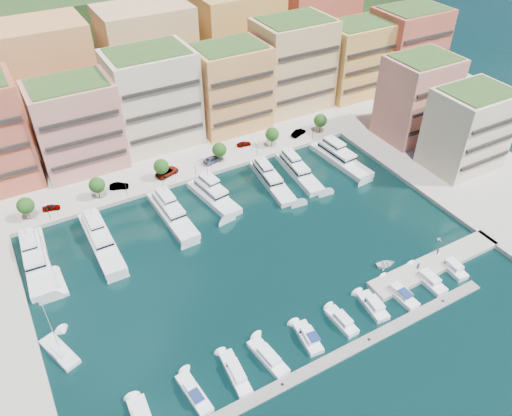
# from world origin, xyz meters

# --- Properties ---
(ground) EXTENTS (400.00, 400.00, 0.00)m
(ground) POSITION_xyz_m (0.00, 0.00, 0.00)
(ground) COLOR black
(ground) RESTS_ON ground
(north_quay) EXTENTS (220.00, 64.00, 2.00)m
(north_quay) POSITION_xyz_m (0.00, 62.00, 0.00)
(north_quay) COLOR #9E998E
(north_quay) RESTS_ON ground
(east_quay) EXTENTS (34.00, 76.00, 2.00)m
(east_quay) POSITION_xyz_m (62.00, -8.00, 0.00)
(east_quay) COLOR #9E998E
(east_quay) RESTS_ON ground
(hillside) EXTENTS (240.00, 40.00, 58.00)m
(hillside) POSITION_xyz_m (0.00, 110.00, 0.00)
(hillside) COLOR #1A3515
(hillside) RESTS_ON ground
(south_pontoon) EXTENTS (72.00, 2.20, 0.35)m
(south_pontoon) POSITION_xyz_m (-3.00, -30.00, 0.00)
(south_pontoon) COLOR gray
(south_pontoon) RESTS_ON ground
(finger_pier) EXTENTS (32.00, 5.00, 2.00)m
(finger_pier) POSITION_xyz_m (30.00, -22.00, 0.00)
(finger_pier) COLOR #9E998E
(finger_pier) RESTS_ON ground
(apartment_2) EXTENTS (20.00, 15.50, 22.80)m
(apartment_2) POSITION_xyz_m (-23.00, 49.99, 12.31)
(apartment_2) COLOR tan
(apartment_2) RESTS_ON north_quay
(apartment_3) EXTENTS (22.00, 16.50, 25.80)m
(apartment_3) POSITION_xyz_m (-2.00, 51.99, 13.81)
(apartment_3) COLOR beige
(apartment_3) RESTS_ON north_quay
(apartment_4) EXTENTS (20.00, 15.50, 23.80)m
(apartment_4) POSITION_xyz_m (20.00, 49.99, 12.81)
(apartment_4) COLOR #D99A51
(apartment_4) RESTS_ON north_quay
(apartment_5) EXTENTS (22.00, 16.50, 26.80)m
(apartment_5) POSITION_xyz_m (42.00, 51.99, 14.31)
(apartment_5) COLOR tan
(apartment_5) RESTS_ON north_quay
(apartment_6) EXTENTS (20.00, 15.50, 22.80)m
(apartment_6) POSITION_xyz_m (64.00, 49.99, 12.31)
(apartment_6) COLOR #CC8B4A
(apartment_6) RESTS_ON north_quay
(apartment_7) EXTENTS (22.00, 16.50, 24.80)m
(apartment_7) POSITION_xyz_m (84.00, 47.99, 13.31)
(apartment_7) COLOR #C05840
(apartment_7) RESTS_ON north_quay
(apartment_east_a) EXTENTS (18.00, 14.50, 22.80)m
(apartment_east_a) POSITION_xyz_m (62.00, 19.99, 12.31)
(apartment_east_a) COLOR tan
(apartment_east_a) RESTS_ON east_quay
(apartment_east_b) EXTENTS (18.00, 14.50, 20.80)m
(apartment_east_b) POSITION_xyz_m (62.00, 1.99, 11.31)
(apartment_east_b) COLOR beige
(apartment_east_b) RESTS_ON east_quay
(backblock_1) EXTENTS (26.00, 18.00, 30.00)m
(backblock_1) POSITION_xyz_m (-25.00, 74.00, 16.00)
(backblock_1) COLOR #D99A51
(backblock_1) RESTS_ON north_quay
(backblock_2) EXTENTS (26.00, 18.00, 30.00)m
(backblock_2) POSITION_xyz_m (5.00, 74.00, 16.00)
(backblock_2) COLOR tan
(backblock_2) RESTS_ON north_quay
(backblock_3) EXTENTS (26.00, 18.00, 30.00)m
(backblock_3) POSITION_xyz_m (35.00, 74.00, 16.00)
(backblock_3) COLOR #CC8B4A
(backblock_3) RESTS_ON north_quay
(backblock_4) EXTENTS (26.00, 18.00, 30.00)m
(backblock_4) POSITION_xyz_m (65.00, 74.00, 16.00)
(backblock_4) COLOR #C05840
(backblock_4) RESTS_ON north_quay
(tree_0) EXTENTS (3.80, 3.80, 5.65)m
(tree_0) POSITION_xyz_m (-40.00, 33.50, 4.74)
(tree_0) COLOR #473323
(tree_0) RESTS_ON north_quay
(tree_1) EXTENTS (3.80, 3.80, 5.65)m
(tree_1) POSITION_xyz_m (-24.00, 33.50, 4.74)
(tree_1) COLOR #473323
(tree_1) RESTS_ON north_quay
(tree_2) EXTENTS (3.80, 3.80, 5.65)m
(tree_2) POSITION_xyz_m (-8.00, 33.50, 4.74)
(tree_2) COLOR #473323
(tree_2) RESTS_ON north_quay
(tree_3) EXTENTS (3.80, 3.80, 5.65)m
(tree_3) POSITION_xyz_m (8.00, 33.50, 4.74)
(tree_3) COLOR #473323
(tree_3) RESTS_ON north_quay
(tree_4) EXTENTS (3.80, 3.80, 5.65)m
(tree_4) POSITION_xyz_m (24.00, 33.50, 4.74)
(tree_4) COLOR #473323
(tree_4) RESTS_ON north_quay
(tree_5) EXTENTS (3.80, 3.80, 5.65)m
(tree_5) POSITION_xyz_m (40.00, 33.50, 4.74)
(tree_5) COLOR #473323
(tree_5) RESTS_ON north_quay
(lamppost_0) EXTENTS (0.30, 0.30, 4.20)m
(lamppost_0) POSITION_xyz_m (-36.00, 31.20, 3.83)
(lamppost_0) COLOR black
(lamppost_0) RESTS_ON north_quay
(lamppost_1) EXTENTS (0.30, 0.30, 4.20)m
(lamppost_1) POSITION_xyz_m (-18.00, 31.20, 3.83)
(lamppost_1) COLOR black
(lamppost_1) RESTS_ON north_quay
(lamppost_2) EXTENTS (0.30, 0.30, 4.20)m
(lamppost_2) POSITION_xyz_m (0.00, 31.20, 3.83)
(lamppost_2) COLOR black
(lamppost_2) RESTS_ON north_quay
(lamppost_3) EXTENTS (0.30, 0.30, 4.20)m
(lamppost_3) POSITION_xyz_m (18.00, 31.20, 3.83)
(lamppost_3) COLOR black
(lamppost_3) RESTS_ON north_quay
(lamppost_4) EXTENTS (0.30, 0.30, 4.20)m
(lamppost_4) POSITION_xyz_m (36.00, 31.20, 3.83)
(lamppost_4) COLOR black
(lamppost_4) RESTS_ON north_quay
(yacht_0) EXTENTS (5.89, 21.37, 7.30)m
(yacht_0) POSITION_xyz_m (-41.36, 19.32, 1.21)
(yacht_0) COLOR silver
(yacht_0) RESTS_ON ground
(yacht_1) EXTENTS (4.73, 22.03, 7.30)m
(yacht_1) POSITION_xyz_m (-28.04, 18.86, 1.09)
(yacht_1) COLOR silver
(yacht_1) RESTS_ON ground
(yacht_2) EXTENTS (5.36, 20.09, 7.30)m
(yacht_2) POSITION_xyz_m (-11.30, 19.87, 1.21)
(yacht_2) COLOR silver
(yacht_2) RESTS_ON ground
(yacht_3) EXTENTS (7.22, 17.41, 7.30)m
(yacht_3) POSITION_xyz_m (-0.09, 21.26, 1.21)
(yacht_3) COLOR silver
(yacht_3) RESTS_ON ground
(yacht_4) EXTENTS (6.48, 20.22, 7.30)m
(yacht_4) POSITION_xyz_m (15.47, 19.85, 1.09)
(yacht_4) COLOR silver
(yacht_4) RESTS_ON ground
(yacht_5) EXTENTS (6.17, 19.80, 7.30)m
(yacht_5) POSITION_xyz_m (23.66, 20.08, 1.21)
(yacht_5) COLOR silver
(yacht_5) RESTS_ON ground
(yacht_6) EXTENTS (6.54, 20.57, 7.30)m
(yacht_6) POSITION_xyz_m (36.60, 19.72, 1.21)
(yacht_6) COLOR silver
(yacht_6) RESTS_ON ground
(cruiser_1) EXTENTS (3.24, 8.65, 2.66)m
(cruiser_1) POSITION_xyz_m (-25.16, -24.61, 0.57)
(cruiser_1) COLOR white
(cruiser_1) RESTS_ON ground
(cruiser_2) EXTENTS (3.05, 9.20, 2.55)m
(cruiser_2) POSITION_xyz_m (-17.72, -24.60, 0.55)
(cruiser_2) COLOR white
(cruiser_2) RESTS_ON ground
(cruiser_3) EXTENTS (3.76, 9.08, 2.55)m
(cruiser_3) POSITION_xyz_m (-11.46, -24.60, 0.55)
(cruiser_3) COLOR white
(cruiser_3) RESTS_ON ground
(cruiser_4) EXTENTS (3.46, 7.45, 2.66)m
(cruiser_4) POSITION_xyz_m (-3.25, -24.59, 0.57)
(cruiser_4) COLOR white
(cruiser_4) RESTS_ON ground
(cruiser_5) EXTENTS (2.71, 7.14, 2.55)m
(cruiser_5) POSITION_xyz_m (4.14, -24.58, 0.55)
(cruiser_5) COLOR white
(cruiser_5) RESTS_ON ground
(cruiser_6) EXTENTS (3.57, 7.57, 2.55)m
(cruiser_6) POSITION_xyz_m (11.46, -24.58, 0.55)
(cruiser_6) COLOR white
(cruiser_6) RESTS_ON ground
(cruiser_7) EXTENTS (3.01, 8.83, 2.66)m
(cruiser_7) POSITION_xyz_m (17.86, -24.62, 0.57)
(cruiser_7) COLOR white
(cruiser_7) RESTS_ON ground
(cruiser_8) EXTENTS (2.80, 8.48, 2.55)m
(cruiser_8) POSITION_xyz_m (25.33, -24.59, 0.55)
(cruiser_8) COLOR white
(cruiser_8) RESTS_ON ground
(cruiser_9) EXTENTS (3.12, 7.25, 2.55)m
(cruiser_9) POSITION_xyz_m (32.08, -24.58, 0.55)
(cruiser_9) COLOR white
(cruiser_9) RESTS_ON ground
(sailboat_1) EXTENTS (5.56, 9.26, 13.20)m
(sailboat_1) POSITION_xyz_m (-42.14, -5.87, 0.31)
(sailboat_1) COLOR silver
(sailboat_1) RESTS_ON ground
(sailboat_2) EXTENTS (2.88, 7.63, 13.20)m
(sailboat_2) POSITION_xyz_m (-38.98, 10.44, 0.32)
(sailboat_2) COLOR silver
(sailboat_2) RESTS_ON ground
(tender_0) EXTENTS (4.69, 3.84, 0.85)m
(tender_0) POSITION_xyz_m (21.11, -17.04, 0.42)
(tender_0) COLOR white
(tender_0) RESTS_ON ground
(tender_3) EXTENTS (1.60, 1.47, 0.71)m
(tender_3) POSITION_xyz_m (36.45, -16.76, 0.36)
(tender_3) COLOR beige
(tender_3) RESTS_ON ground
(car_0) EXTENTS (4.22, 2.48, 1.35)m
(car_0) POSITION_xyz_m (-35.01, 34.42, 1.67)
(car_0) COLOR gray
(car_0) RESTS_ON north_quay
(car_1) EXTENTS (4.83, 3.06, 1.50)m
(car_1) POSITION_xyz_m (-18.80, 34.88, 1.75)
(car_1) COLOR gray
(car_1) RESTS_ON north_quay
(car_2) EXTENTS (6.72, 4.50, 1.71)m
(car_2) POSITION_xyz_m (-6.26, 34.67, 1.86)
(car_2) COLOR gray
(car_2) RESTS_ON north_quay
(car_3) EXTENTS (6.14, 3.59, 1.67)m
(car_3) POSITION_xyz_m (6.39, 34.31, 1.84)
(car_3) COLOR gray
(car_3) RESTS_ON north_quay
(car_4) EXTENTS (4.14, 2.11, 1.35)m
(car_4) POSITION_xyz_m (17.35, 37.51, 1.67)
(car_4) COLOR gray
(car_4) RESTS_ON north_quay
(car_5) EXTENTS (5.17, 3.22, 1.61)m
(car_5) POSITION_xyz_m (33.72, 35.03, 1.80)
(car_5) COLOR gray
(car_5) RESTS_ON north_quay
(person_0) EXTENTS (0.66, 0.73, 1.67)m
(person_0) POSITION_xyz_m (25.32, -21.63, 1.84)
(person_0) COLOR navy
(person_0) RESTS_ON finger_pier
(person_1) EXTENTS (1.08, 1.02, 1.75)m
(person_1) POSITION_xyz_m (31.66, -20.54, 1.88)
(person_1) COLOR brown
(person_1) RESTS_ON finger_pier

